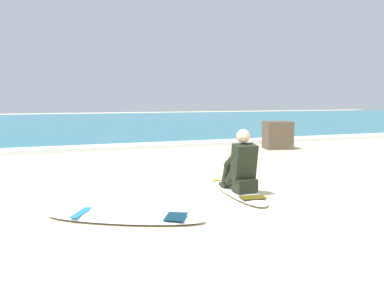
{
  "coord_description": "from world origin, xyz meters",
  "views": [
    {
      "loc": [
        -2.42,
        -5.06,
        1.47
      ],
      "look_at": [
        0.3,
        1.78,
        0.55
      ],
      "focal_mm": 37.81,
      "sensor_mm": 36.0,
      "label": 1
    }
  ],
  "objects_px": {
    "surfer_seated": "(241,167)",
    "shoreline_rock": "(278,135)",
    "surfboard_spare_near": "(125,217)",
    "surfboard_main": "(237,189)"
  },
  "relations": [
    {
      "from": "surfboard_spare_near",
      "to": "shoreline_rock",
      "type": "bearing_deg",
      "value": 43.16
    },
    {
      "from": "surfer_seated",
      "to": "surfboard_spare_near",
      "type": "bearing_deg",
      "value": -161.92
    },
    {
      "from": "surfboard_main",
      "to": "surfer_seated",
      "type": "xyz_separation_m",
      "value": [
        -0.06,
        -0.24,
        0.4
      ]
    },
    {
      "from": "surfboard_main",
      "to": "shoreline_rock",
      "type": "xyz_separation_m",
      "value": [
        3.76,
        4.52,
        0.37
      ]
    },
    {
      "from": "surfer_seated",
      "to": "shoreline_rock",
      "type": "distance_m",
      "value": 6.1
    },
    {
      "from": "surfer_seated",
      "to": "surfboard_spare_near",
      "type": "height_order",
      "value": "surfer_seated"
    },
    {
      "from": "surfboard_main",
      "to": "surfboard_spare_near",
      "type": "height_order",
      "value": "same"
    },
    {
      "from": "surfboard_main",
      "to": "surfer_seated",
      "type": "height_order",
      "value": "surfer_seated"
    },
    {
      "from": "surfboard_main",
      "to": "surfer_seated",
      "type": "distance_m",
      "value": 0.47
    },
    {
      "from": "shoreline_rock",
      "to": "surfboard_spare_near",
      "type": "bearing_deg",
      "value": -136.84
    }
  ]
}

